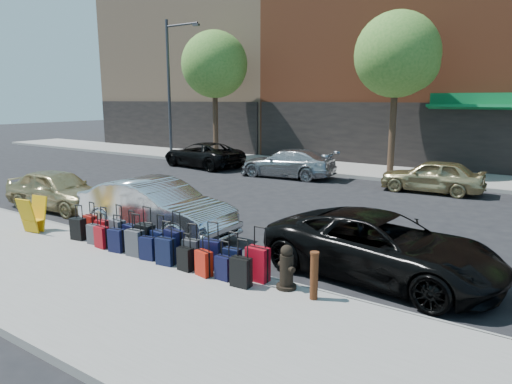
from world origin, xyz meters
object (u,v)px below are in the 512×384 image
Objects in this scene: display_rack at (33,215)px; car_near_0 at (58,190)px; car_far_0 at (203,155)px; car_far_2 at (432,176)px; suitcase_front_5 at (159,244)px; fire_hydrant at (287,268)px; bollard at (314,275)px; tree_center at (400,57)px; tree_left at (216,66)px; car_near_2 at (381,246)px; car_far_1 at (287,163)px; streetlight at (171,80)px; car_near_1 at (156,208)px.

car_near_0 is at bearing 127.00° from display_rack.
car_far_0 is (-2.34, 9.97, 0.00)m from car_near_0.
car_far_2 is (11.81, -0.21, -0.01)m from car_far_0.
suitcase_front_5 reaches higher than fire_hydrant.
car_near_0 is (-10.25, 1.77, 0.07)m from bollard.
suitcase_front_5 is (-0.64, -14.34, -4.97)m from tree_center.
display_rack is at bearing -68.85° from tree_left.
car_near_2 is (1.13, 1.84, 0.13)m from fire_hydrant.
car_far_0 is (-4.63, 12.17, 0.06)m from display_rack.
car_far_2 is at bearing 96.65° from car_far_0.
tree_center reaches higher than car_far_0.
car_near_0 is at bearing 20.87° from car_far_0.
car_near_2 is at bearing 33.81° from car_far_1.
bollard is (0.63, -0.13, 0.06)m from fire_hydrant.
fire_hydrant is 16.67m from car_far_0.
car_far_1 is (6.48, -2.93, -4.76)m from tree_left.
fire_hydrant is at bearing 168.13° from bollard.
car_far_0 reaches higher than fire_hydrant.
tree_center is 6.88m from car_far_1.
display_rack is (-7.96, -0.43, 0.01)m from bollard.
car_far_2 is at bearing -7.78° from streetlight.
tree_left is 10.50m from tree_center.
fire_hydrant is 9.76m from car_near_0.
car_near_1 is (11.21, -12.18, -3.92)m from streetlight.
suitcase_front_5 is 0.24× the size of car_near_0.
streetlight is at bearing 112.32° from display_rack.
car_near_2 is at bearing 82.73° from fire_hydrant.
car_near_2 is at bearing -73.42° from tree_center.
car_near_1 is at bearing -28.62° from car_far_2.
tree_left is at bearing 101.91° from display_rack.
display_rack is 0.19× the size of car_far_0.
streetlight is 21.38m from fire_hydrant.
car_far_1 is (5.38, -0.28, -0.00)m from car_far_0.
streetlight is (-13.44, -0.70, -0.75)m from tree_center.
tree_center is 1.61× the size of car_near_1.
car_near_0 is 0.82× the size of car_far_0.
car_near_2 reaches higher than bollard.
tree_left is at bearing 31.55° from car_near_1.
tree_center is 10.86m from car_far_0.
streetlight is at bearing 139.85° from suitcase_front_5.
car_near_1 is (-4.80, 1.38, 0.21)m from fire_hydrant.
tree_left reaches higher than suitcase_front_5.
suitcase_front_5 is (12.80, -13.64, -4.22)m from streetlight.
car_near_0 is (-9.62, 1.63, 0.13)m from fire_hydrant.
display_rack is at bearing -58.44° from streetlight.
suitcase_front_5 is (9.86, -14.34, -4.97)m from tree_left.
car_near_0 is 0.86× the size of car_far_1.
car_far_1 is 1.18× the size of car_far_2.
car_far_0 is at bearing -67.42° from tree_left.
car_near_0 is (-7.06, -12.63, -4.75)m from tree_center.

